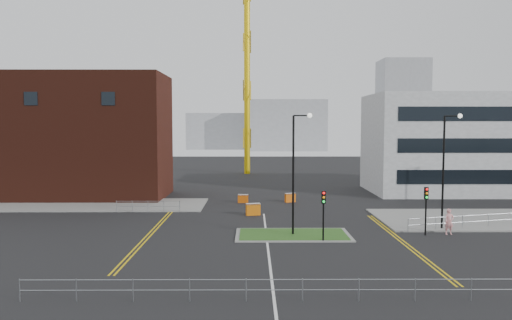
{
  "coord_description": "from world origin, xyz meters",
  "views": [
    {
      "loc": [
        -1.0,
        -29.01,
        8.36
      ],
      "look_at": [
        -0.72,
        17.67,
        5.0
      ],
      "focal_mm": 35.0,
      "sensor_mm": 36.0,
      "label": 1
    }
  ],
  "objects": [
    {
      "name": "barrier_mid",
      "position": [
        -2.07,
        23.59,
        0.49
      ],
      "size": [
        1.11,
        0.46,
        0.91
      ],
      "color": "#C7510B",
      "rests_on": "ground"
    },
    {
      "name": "pedestrian",
      "position": [
        13.88,
        8.23,
        0.98
      ],
      "size": [
        0.76,
        0.54,
        1.97
      ],
      "primitive_type": "imported",
      "rotation": [
        0.0,
        0.0,
        0.1
      ],
      "color": "pink",
      "rests_on": "ground"
    },
    {
      "name": "grass_island",
      "position": [
        2.0,
        8.0,
        0.06
      ],
      "size": [
        8.0,
        4.0,
        0.12
      ],
      "primitive_type": "cube",
      "color": "#1C4818",
      "rests_on": "ground"
    },
    {
      "name": "barrier_right",
      "position": [
        2.99,
        24.0,
        0.53
      ],
      "size": [
        1.21,
        0.79,
        0.97
      ],
      "color": "orange",
      "rests_on": "ground"
    },
    {
      "name": "tower_crane",
      "position": [
        3.52,
        56.55,
        26.85
      ],
      "size": [
        51.29,
        15.3,
        38.96
      ],
      "color": "yellow",
      "rests_on": "ground"
    },
    {
      "name": "railing_left",
      "position": [
        -11.0,
        18.0,
        0.74
      ],
      "size": [
        6.05,
        0.05,
        1.1
      ],
      "color": "gray",
      "rests_on": "ground"
    },
    {
      "name": "yellow_left_b",
      "position": [
        -8.7,
        10.0,
        0.01
      ],
      "size": [
        0.12,
        24.0,
        0.01
      ],
      "primitive_type": "cube",
      "color": "gold",
      "rests_on": "ground"
    },
    {
      "name": "ground",
      "position": [
        0.0,
        0.0,
        0.0
      ],
      "size": [
        200.0,
        200.0,
        0.0
      ],
      "primitive_type": "plane",
      "color": "black",
      "rests_on": "ground"
    },
    {
      "name": "skyline_c",
      "position": [
        45.0,
        125.0,
        14.0
      ],
      "size": [
        14.0,
        12.0,
        28.0
      ],
      "primitive_type": "cube",
      "color": "gray",
      "rests_on": "ground"
    },
    {
      "name": "yellow_right_b",
      "position": [
        9.8,
        6.0,
        0.01
      ],
      "size": [
        0.12,
        20.0,
        0.01
      ],
      "primitive_type": "cube",
      "color": "gold",
      "rests_on": "ground"
    },
    {
      "name": "traffic_light_right",
      "position": [
        12.0,
        7.98,
        2.57
      ],
      "size": [
        0.28,
        0.33,
        3.65
      ],
      "color": "black",
      "rests_on": "ground"
    },
    {
      "name": "skyline_d",
      "position": [
        -8.0,
        140.0,
        6.0
      ],
      "size": [
        30.0,
        12.0,
        12.0
      ],
      "primitive_type": "cube",
      "color": "gray",
      "rests_on": "ground"
    },
    {
      "name": "railing_front",
      "position": [
        0.0,
        -6.0,
        0.78
      ],
      "size": [
        24.05,
        0.05,
        1.1
      ],
      "color": "gray",
      "rests_on": "ground"
    },
    {
      "name": "barrier_left",
      "position": [
        -1.0,
        16.32,
        0.6
      ],
      "size": [
        1.38,
        0.74,
        1.1
      ],
      "color": "#D1660B",
      "rests_on": "ground"
    },
    {
      "name": "island_kerb",
      "position": [
        2.0,
        8.0,
        0.04
      ],
      "size": [
        8.6,
        4.6,
        0.08
      ],
      "primitive_type": "cube",
      "color": "slate",
      "rests_on": "ground"
    },
    {
      "name": "yellow_left_a",
      "position": [
        -9.0,
        10.0,
        0.01
      ],
      "size": [
        0.12,
        24.0,
        0.01
      ],
      "primitive_type": "cube",
      "color": "gold",
      "rests_on": "ground"
    },
    {
      "name": "yellow_right_a",
      "position": [
        9.5,
        6.0,
        0.01
      ],
      "size": [
        0.12,
        20.0,
        0.01
      ],
      "primitive_type": "cube",
      "color": "gold",
      "rests_on": "ground"
    },
    {
      "name": "streetlamp_island",
      "position": [
        2.22,
        8.0,
        5.41
      ],
      "size": [
        1.46,
        0.36,
        9.18
      ],
      "color": "black",
      "rests_on": "ground"
    },
    {
      "name": "office_block",
      "position": [
        26.01,
        31.97,
        6.0
      ],
      "size": [
        25.0,
        12.2,
        12.0
      ],
      "color": "#A2A4A6",
      "rests_on": "ground"
    },
    {
      "name": "pavement_left",
      "position": [
        -20.0,
        22.0,
        0.06
      ],
      "size": [
        28.0,
        8.0,
        0.12
      ],
      "primitive_type": "cube",
      "color": "slate",
      "rests_on": "ground"
    },
    {
      "name": "centre_line",
      "position": [
        0.0,
        2.0,
        0.01
      ],
      "size": [
        0.15,
        30.0,
        0.01
      ],
      "primitive_type": "cube",
      "color": "silver",
      "rests_on": "ground"
    },
    {
      "name": "traffic_light_island",
      "position": [
        4.0,
        5.98,
        2.57
      ],
      "size": [
        0.28,
        0.33,
        3.65
      ],
      "color": "black",
      "rests_on": "ground"
    },
    {
      "name": "brick_building",
      "position": [
        -22.97,
        28.0,
        6.85
      ],
      "size": [
        24.2,
        10.07,
        14.24
      ],
      "color": "#441B11",
      "rests_on": "ground"
    },
    {
      "name": "skyline_b",
      "position": [
        10.0,
        130.0,
        8.0
      ],
      "size": [
        24.0,
        12.0,
        16.0
      ],
      "primitive_type": "cube",
      "color": "gray",
      "rests_on": "ground"
    },
    {
      "name": "streetlamp_right_near",
      "position": [
        14.22,
        10.0,
        5.41
      ],
      "size": [
        1.46,
        0.36,
        9.18
      ],
      "color": "black",
      "rests_on": "ground"
    },
    {
      "name": "skyline_a",
      "position": [
        -40.0,
        120.0,
        11.0
      ],
      "size": [
        18.0,
        12.0,
        22.0
      ],
      "primitive_type": "cube",
      "color": "gray",
      "rests_on": "ground"
    }
  ]
}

